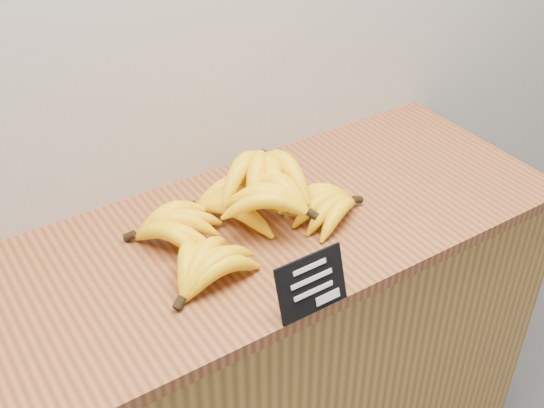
{
  "coord_description": "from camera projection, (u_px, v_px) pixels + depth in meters",
  "views": [
    {
      "loc": [
        -0.79,
        1.78,
        1.81
      ],
      "look_at": [
        -0.19,
        2.7,
        1.02
      ],
      "focal_mm": 45.0,
      "sensor_mm": 36.0,
      "label": 1
    }
  ],
  "objects": [
    {
      "name": "counter",
      "position": [
        261.0,
        378.0,
        1.72
      ],
      "size": [
        1.41,
        0.5,
        0.9
      ],
      "primitive_type": "cube",
      "color": "#AA7D37",
      "rests_on": "ground"
    },
    {
      "name": "counter_top",
      "position": [
        259.0,
        233.0,
        1.45
      ],
      "size": [
        1.35,
        0.54,
        0.03
      ],
      "primitive_type": "cube",
      "color": "brown",
      "rests_on": "counter"
    },
    {
      "name": "chalkboard_sign",
      "position": [
        312.0,
        284.0,
        1.21
      ],
      "size": [
        0.14,
        0.04,
        0.11
      ],
      "primitive_type": "cube",
      "rotation": [
        -0.3,
        0.0,
        0.0
      ],
      "color": "black",
      "rests_on": "counter_top"
    },
    {
      "name": "banana_pile",
      "position": [
        249.0,
        206.0,
        1.41
      ],
      "size": [
        0.5,
        0.36,
        0.13
      ],
      "color": "yellow",
      "rests_on": "counter_top"
    }
  ]
}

